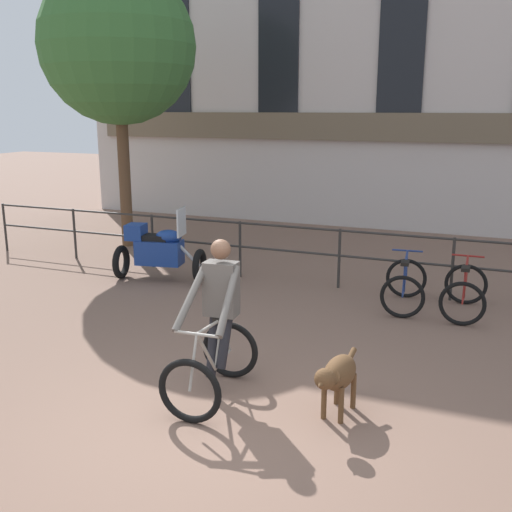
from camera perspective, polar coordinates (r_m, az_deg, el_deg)
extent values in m
plane|color=#7A5B4C|center=(6.08, -5.05, -16.33)|extent=(60.00, 60.00, 0.00)
cylinder|color=#2D2B28|center=(14.23, -22.79, 2.55)|extent=(0.05, 0.05, 1.05)
cylinder|color=#2D2B28|center=(12.99, -16.88, 2.04)|extent=(0.05, 0.05, 1.05)
cylinder|color=#2D2B28|center=(11.91, -9.83, 1.41)|extent=(0.05, 0.05, 1.05)
cylinder|color=#2D2B28|center=(11.05, -1.53, 0.65)|extent=(0.05, 0.05, 1.05)
cylinder|color=#2D2B28|center=(10.46, 7.92, -0.24)|extent=(0.05, 0.05, 1.05)
cylinder|color=#2D2B28|center=(10.19, 18.19, -1.20)|extent=(0.05, 0.05, 1.05)
cylinder|color=#2D2B28|center=(10.36, 8.01, 2.41)|extent=(15.00, 0.04, 0.04)
cylinder|color=#2D2B28|center=(10.45, 7.93, 0.04)|extent=(15.00, 0.04, 0.04)
cube|color=beige|center=(16.01, 14.10, 21.65)|extent=(18.00, 0.60, 10.65)
cube|color=brown|center=(15.50, 13.30, 11.84)|extent=(17.10, 0.12, 0.70)
cube|color=black|center=(17.87, -8.16, 22.78)|extent=(1.10, 0.06, 5.97)
torus|color=black|center=(6.09, -6.34, -12.67)|extent=(0.68, 0.11, 0.68)
torus|color=black|center=(7.01, -2.48, -8.92)|extent=(0.68, 0.11, 0.68)
cylinder|color=#9E998E|center=(6.34, -4.74, -9.14)|extent=(0.06, 0.49, 0.60)
cylinder|color=#9E998E|center=(6.64, -3.58, -8.37)|extent=(0.05, 0.23, 0.52)
cylinder|color=#9E998E|center=(6.33, -4.42, -6.69)|extent=(0.07, 0.66, 0.10)
cylinder|color=#9E998E|center=(6.83, -3.16, -9.79)|extent=(0.05, 0.44, 0.08)
cylinder|color=#9E998E|center=(6.82, -2.87, -7.51)|extent=(0.04, 0.27, 0.47)
cylinder|color=#9E998E|center=(6.06, -6.01, -10.06)|extent=(0.04, 0.23, 0.54)
cylinder|color=#9E998E|center=(6.04, -5.67, -7.42)|extent=(0.48, 0.06, 0.03)
cube|color=black|center=(6.62, -3.29, -5.86)|extent=(0.13, 0.25, 0.05)
cube|color=#56514C|center=(6.52, -3.33, -3.13)|extent=(0.37, 0.24, 0.60)
sphere|color=brown|center=(6.41, -3.38, 0.63)|extent=(0.22, 0.22, 0.22)
cylinder|color=#56514C|center=(6.32, -6.23, -3.88)|extent=(0.11, 0.72, 0.60)
cylinder|color=#56514C|center=(6.16, -2.67, -4.29)|extent=(0.18, 0.72, 0.60)
cylinder|color=black|center=(6.67, -4.14, -8.50)|extent=(0.16, 0.32, 0.69)
cylinder|color=black|center=(6.60, -3.02, -8.18)|extent=(0.12, 0.31, 0.58)
ellipsoid|color=brown|center=(6.24, 7.98, -10.91)|extent=(0.35, 0.58, 0.33)
cylinder|color=brown|center=(6.04, 7.21, -11.49)|extent=(0.20, 0.20, 0.19)
sphere|color=brown|center=(5.86, 6.59, -11.55)|extent=(0.21, 0.21, 0.21)
cone|color=brown|center=(5.79, 6.21, -12.05)|extent=(0.13, 0.14, 0.11)
cylinder|color=brown|center=(6.49, 9.07, -9.27)|extent=(0.08, 0.19, 0.12)
cylinder|color=brown|center=(6.23, 6.48, -13.54)|extent=(0.06, 0.06, 0.39)
cylinder|color=brown|center=(6.17, 8.10, -13.88)|extent=(0.06, 0.06, 0.39)
cylinder|color=brown|center=(6.53, 7.71, -12.26)|extent=(0.06, 0.06, 0.39)
cylinder|color=brown|center=(6.47, 9.26, -12.56)|extent=(0.06, 0.06, 0.39)
torus|color=black|center=(10.76, -5.40, -0.96)|extent=(0.23, 0.63, 0.62)
torus|color=black|center=(11.27, -12.71, -0.56)|extent=(0.23, 0.63, 0.62)
cube|color=navy|center=(10.94, -9.18, 0.36)|extent=(0.88, 0.55, 0.44)
ellipsoid|color=navy|center=(10.81, -8.32, 1.86)|extent=(0.53, 0.40, 0.24)
cube|color=black|center=(10.92, -9.74, 1.76)|extent=(0.61, 0.40, 0.10)
cylinder|color=#B2B2B7|center=(10.77, -6.38, 0.04)|extent=(0.42, 0.14, 0.41)
cube|color=silver|center=(10.68, -7.12, 3.23)|extent=(0.11, 0.44, 0.50)
cube|color=navy|center=(11.02, -11.37, 2.28)|extent=(0.38, 0.41, 0.28)
torus|color=black|center=(10.18, 14.11, -2.07)|extent=(0.66, 0.12, 0.66)
torus|color=black|center=(9.17, 13.76, -3.81)|extent=(0.66, 0.12, 0.66)
cylinder|color=navy|center=(9.73, 14.06, -1.40)|extent=(0.08, 0.47, 0.58)
cylinder|color=navy|center=(9.43, 13.95, -2.08)|extent=(0.05, 0.22, 0.51)
cylinder|color=navy|center=(9.57, 14.12, -0.11)|extent=(0.09, 0.63, 0.10)
cylinder|color=navy|center=(9.38, 13.83, -3.57)|extent=(0.06, 0.42, 0.07)
cylinder|color=navy|center=(9.22, 13.88, -2.28)|extent=(0.05, 0.25, 0.46)
cylinder|color=navy|center=(10.02, 14.17, -0.81)|extent=(0.05, 0.21, 0.52)
cylinder|color=navy|center=(9.87, 14.23, 0.50)|extent=(0.48, 0.07, 0.03)
cube|color=black|center=(9.27, 14.01, -0.64)|extent=(0.14, 0.25, 0.05)
torus|color=black|center=(10.11, 19.36, -2.56)|extent=(0.66, 0.07, 0.66)
torus|color=black|center=(9.10, 19.05, -4.32)|extent=(0.66, 0.07, 0.66)
cylinder|color=maroon|center=(9.65, 19.35, -1.89)|extent=(0.04, 0.47, 0.58)
cylinder|color=maroon|center=(9.36, 19.25, -2.58)|extent=(0.03, 0.22, 0.51)
cylinder|color=maroon|center=(9.50, 19.45, -0.60)|extent=(0.04, 0.63, 0.10)
cylinder|color=maroon|center=(9.31, 19.10, -4.08)|extent=(0.03, 0.42, 0.07)
cylinder|color=maroon|center=(9.15, 19.19, -2.78)|extent=(0.02, 0.25, 0.46)
cylinder|color=maroon|center=(9.95, 19.45, -1.29)|extent=(0.03, 0.21, 0.52)
cylinder|color=maroon|center=(9.80, 19.55, 0.02)|extent=(0.48, 0.03, 0.03)
cube|color=black|center=(9.20, 19.35, -1.14)|extent=(0.12, 0.24, 0.05)
cylinder|color=brown|center=(13.78, -12.43, 8.00)|extent=(0.26, 0.26, 3.44)
sphere|color=#386B33|center=(13.78, -13.03, 18.95)|extent=(3.33, 3.33, 3.33)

